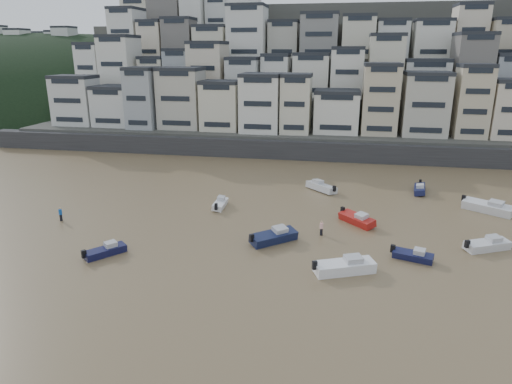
% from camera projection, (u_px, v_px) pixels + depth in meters
% --- Properties ---
extents(sea_strip, '(340.00, 340.00, 0.00)m').
position_uv_depth(sea_strip, '(33.00, 102.00, 182.96)').
color(sea_strip, '#3F505B').
rests_on(sea_strip, ground).
extents(harbor_wall, '(140.00, 3.00, 3.50)m').
position_uv_depth(harbor_wall, '(326.00, 151.00, 86.10)').
color(harbor_wall, '#38383A').
rests_on(harbor_wall, ground).
extents(hillside, '(141.04, 66.00, 50.00)m').
position_uv_depth(hillside, '(353.00, 78.00, 119.23)').
color(hillside, '#4C4C47').
rests_on(hillside, ground).
extents(headland, '(216.00, 135.00, 53.33)m').
position_uv_depth(headland, '(51.00, 105.00, 170.91)').
color(headland, black).
rests_on(headland, ground).
extents(boat_a, '(6.59, 4.37, 1.72)m').
position_uv_depth(boat_a, '(345.00, 264.00, 42.73)').
color(boat_a, white).
rests_on(boat_a, ground).
extents(boat_b, '(4.45, 2.62, 1.15)m').
position_uv_depth(boat_b, '(413.00, 255.00, 45.40)').
color(boat_b, '#13173E').
rests_on(boat_b, ground).
extents(boat_c, '(5.66, 5.31, 1.60)m').
position_uv_depth(boat_c, '(274.00, 235.00, 49.50)').
color(boat_c, '#131B3D').
rests_on(boat_c, ground).
extents(boat_d, '(5.59, 3.94, 1.46)m').
position_uv_depth(boat_d, '(487.00, 243.00, 47.66)').
color(boat_d, silver).
rests_on(boat_d, ground).
extents(boat_e, '(4.92, 5.08, 1.45)m').
position_uv_depth(boat_e, '(357.00, 218.00, 54.76)').
color(boat_e, '#A61914').
rests_on(boat_e, ground).
extents(boat_f, '(1.57, 4.54, 1.23)m').
position_uv_depth(boat_f, '(220.00, 203.00, 60.52)').
color(boat_f, white).
rests_on(boat_f, ground).
extents(boat_g, '(6.70, 5.50, 1.81)m').
position_uv_depth(boat_g, '(488.00, 206.00, 58.64)').
color(boat_g, silver).
rests_on(boat_g, ground).
extents(boat_h, '(5.37, 5.30, 1.55)m').
position_uv_depth(boat_h, '(321.00, 186.00, 67.61)').
color(boat_h, silver).
rests_on(boat_h, ground).
extents(boat_i, '(2.43, 5.22, 1.37)m').
position_uv_depth(boat_i, '(420.00, 188.00, 66.74)').
color(boat_i, '#151942').
rests_on(boat_i, ground).
extents(boat_j, '(4.03, 4.52, 1.25)m').
position_uv_depth(boat_j, '(105.00, 250.00, 46.43)').
color(boat_j, '#13143B').
rests_on(boat_j, ground).
extents(person_blue, '(0.44, 0.44, 1.74)m').
position_uv_depth(person_blue, '(61.00, 214.00, 55.67)').
color(person_blue, '#1651A8').
rests_on(person_blue, ground).
extents(person_pink, '(0.44, 0.44, 1.74)m').
position_uv_depth(person_pink, '(321.00, 228.00, 51.35)').
color(person_pink, '#F8B5AF').
rests_on(person_pink, ground).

